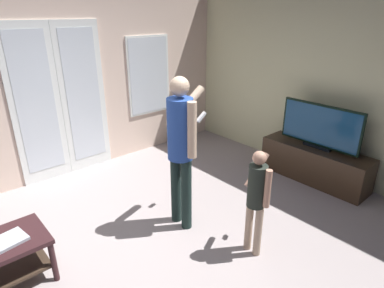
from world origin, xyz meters
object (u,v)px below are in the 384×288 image
(tv_stand, at_px, (314,164))
(person_child, at_px, (257,194))
(person_adult, at_px, (181,141))
(laptop_closed, at_px, (6,241))
(flat_screen_tv, at_px, (320,126))

(tv_stand, bearing_deg, person_child, -168.23)
(person_adult, bearing_deg, laptop_closed, 170.49)
(person_adult, distance_m, person_child, 0.92)
(tv_stand, bearing_deg, laptop_closed, 169.03)
(tv_stand, relative_size, person_child, 1.36)
(flat_screen_tv, relative_size, person_adult, 0.67)
(laptop_closed, bearing_deg, person_child, -39.50)
(person_adult, relative_size, laptop_closed, 5.50)
(tv_stand, bearing_deg, person_adult, 167.85)
(person_child, bearing_deg, person_adult, 105.47)
(flat_screen_tv, bearing_deg, person_child, -168.11)
(flat_screen_tv, distance_m, person_child, 1.86)
(person_adult, bearing_deg, flat_screen_tv, -12.06)
(person_adult, xyz_separation_m, person_child, (0.23, -0.82, -0.34))
(person_adult, distance_m, laptop_closed, 1.77)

